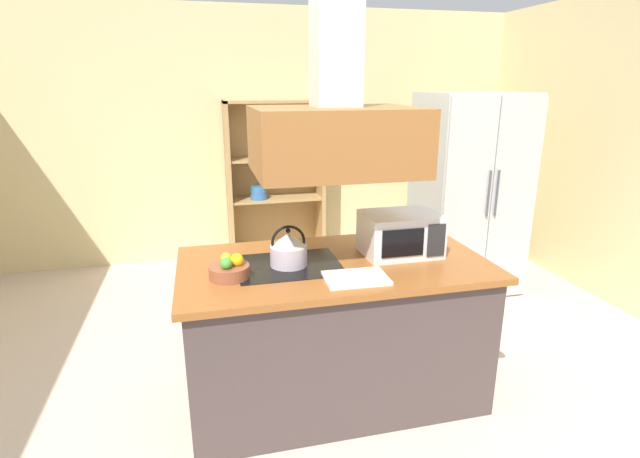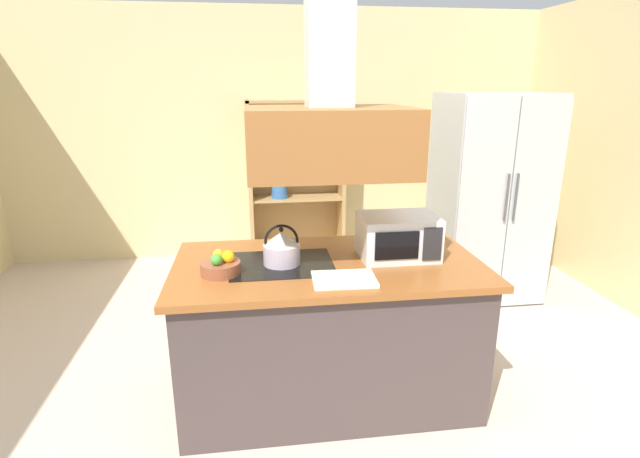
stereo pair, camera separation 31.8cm
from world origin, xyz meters
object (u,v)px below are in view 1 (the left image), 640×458
kettle (289,249)px  fruit_bowl (230,269)px  microwave (400,234)px  refrigerator (468,194)px  dish_cabinet (275,191)px  cutting_board (356,278)px

kettle → fruit_bowl: (-0.35, -0.11, -0.05)m
kettle → microwave: size_ratio=0.52×
microwave → fruit_bowl: bearing=-172.3°
microwave → refrigerator: bearing=46.8°
dish_cabinet → kettle: 2.64m
cutting_board → fruit_bowl: 0.69m
dish_cabinet → cutting_board: bearing=-89.9°
refrigerator → fruit_bowl: size_ratio=8.33×
cutting_board → microwave: 0.53m
refrigerator → cutting_board: (-1.64, -1.66, -0.01)m
microwave → fruit_bowl: 1.07m
cutting_board → microwave: (0.39, 0.33, 0.12)m
cutting_board → fruit_bowl: size_ratio=1.54×
dish_cabinet → microwave: (0.40, -2.57, 0.26)m
dish_cabinet → kettle: dish_cabinet is taller
cutting_board → microwave: bearing=40.4°
refrigerator → fruit_bowl: bearing=-147.4°
refrigerator → cutting_board: bearing=-134.6°
refrigerator → microwave: 1.83m
kettle → fruit_bowl: kettle is taller
dish_cabinet → cutting_board: 2.91m
refrigerator → dish_cabinet: size_ratio=1.05×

